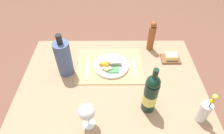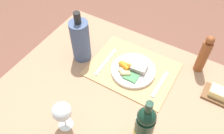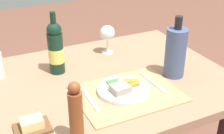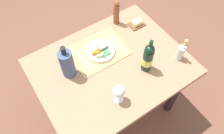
{
  "view_description": "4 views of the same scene",
  "coord_description": "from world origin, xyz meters",
  "px_view_note": "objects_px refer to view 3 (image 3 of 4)",
  "views": [
    {
      "loc": [
        0.0,
        0.74,
        1.65
      ],
      "look_at": [
        0.0,
        -0.06,
        0.84
      ],
      "focal_mm": 30.27,
      "sensor_mm": 36.0,
      "label": 1
    },
    {
      "loc": [
        -0.29,
        0.56,
        1.69
      ],
      "look_at": [
        0.09,
        -0.09,
        0.79
      ],
      "focal_mm": 37.06,
      "sensor_mm": 36.0,
      "label": 2
    },
    {
      "loc": [
        -0.54,
        -1.15,
        1.46
      ],
      "look_at": [
        -0.03,
        -0.1,
        0.85
      ],
      "focal_mm": 49.2,
      "sensor_mm": 36.0,
      "label": 3
    },
    {
      "loc": [
        0.52,
        0.78,
        2.11
      ],
      "look_at": [
        0.03,
        0.05,
        0.8
      ],
      "focal_mm": 35.24,
      "sensor_mm": 36.0,
      "label": 4
    }
  ],
  "objects_px": {
    "dinner_plate": "(124,89)",
    "pepper_mill": "(76,113)",
    "knife": "(152,82)",
    "dining_table": "(109,99)",
    "wine_bottle": "(56,49)",
    "wine_glass": "(107,33)",
    "fork": "(90,100)",
    "cooler_bottle": "(175,52)",
    "butter_dish": "(32,125)"
  },
  "relations": [
    {
      "from": "dining_table",
      "to": "wine_glass",
      "type": "relative_size",
      "value": 7.13
    },
    {
      "from": "dining_table",
      "to": "knife",
      "type": "xyz_separation_m",
      "value": [
        0.16,
        -0.14,
        0.13
      ]
    },
    {
      "from": "fork",
      "to": "wine_glass",
      "type": "distance_m",
      "value": 0.5
    },
    {
      "from": "knife",
      "to": "wine_glass",
      "type": "xyz_separation_m",
      "value": [
        -0.04,
        0.4,
        0.11
      ]
    },
    {
      "from": "knife",
      "to": "cooler_bottle",
      "type": "height_order",
      "value": "cooler_bottle"
    },
    {
      "from": "dining_table",
      "to": "pepper_mill",
      "type": "height_order",
      "value": "pepper_mill"
    },
    {
      "from": "dinner_plate",
      "to": "wine_glass",
      "type": "xyz_separation_m",
      "value": [
        0.11,
        0.41,
        0.09
      ]
    },
    {
      "from": "dining_table",
      "to": "pepper_mill",
      "type": "xyz_separation_m",
      "value": [
        -0.29,
        -0.35,
        0.23
      ]
    },
    {
      "from": "wine_glass",
      "to": "cooler_bottle",
      "type": "height_order",
      "value": "cooler_bottle"
    },
    {
      "from": "pepper_mill",
      "to": "fork",
      "type": "bearing_deg",
      "value": 56.75
    },
    {
      "from": "fork",
      "to": "butter_dish",
      "type": "xyz_separation_m",
      "value": [
        -0.26,
        -0.08,
        0.01
      ]
    },
    {
      "from": "wine_bottle",
      "to": "cooler_bottle",
      "type": "xyz_separation_m",
      "value": [
        0.49,
        -0.28,
        -0.0
      ]
    },
    {
      "from": "dining_table",
      "to": "knife",
      "type": "distance_m",
      "value": 0.25
    },
    {
      "from": "dining_table",
      "to": "butter_dish",
      "type": "relative_size",
      "value": 8.74
    },
    {
      "from": "fork",
      "to": "cooler_bottle",
      "type": "height_order",
      "value": "cooler_bottle"
    },
    {
      "from": "wine_bottle",
      "to": "pepper_mill",
      "type": "distance_m",
      "value": 0.52
    },
    {
      "from": "dinner_plate",
      "to": "fork",
      "type": "bearing_deg",
      "value": 179.4
    },
    {
      "from": "butter_dish",
      "to": "pepper_mill",
      "type": "relative_size",
      "value": 0.57
    },
    {
      "from": "dining_table",
      "to": "pepper_mill",
      "type": "distance_m",
      "value": 0.51
    },
    {
      "from": "fork",
      "to": "wine_bottle",
      "type": "distance_m",
      "value": 0.34
    },
    {
      "from": "dining_table",
      "to": "cooler_bottle",
      "type": "bearing_deg",
      "value": -21.03
    },
    {
      "from": "dinner_plate",
      "to": "wine_glass",
      "type": "bearing_deg",
      "value": 74.48
    },
    {
      "from": "dinner_plate",
      "to": "knife",
      "type": "xyz_separation_m",
      "value": [
        0.15,
        0.01,
        -0.01
      ]
    },
    {
      "from": "dining_table",
      "to": "butter_dish",
      "type": "xyz_separation_m",
      "value": [
        -0.41,
        -0.23,
        0.14
      ]
    },
    {
      "from": "dinner_plate",
      "to": "pepper_mill",
      "type": "height_order",
      "value": "pepper_mill"
    },
    {
      "from": "dinner_plate",
      "to": "cooler_bottle",
      "type": "xyz_separation_m",
      "value": [
        0.29,
        0.04,
        0.1
      ]
    },
    {
      "from": "fork",
      "to": "butter_dish",
      "type": "height_order",
      "value": "butter_dish"
    },
    {
      "from": "dining_table",
      "to": "pepper_mill",
      "type": "relative_size",
      "value": 4.94
    },
    {
      "from": "wine_glass",
      "to": "butter_dish",
      "type": "bearing_deg",
      "value": -137.31
    },
    {
      "from": "dinner_plate",
      "to": "knife",
      "type": "bearing_deg",
      "value": 4.72
    },
    {
      "from": "knife",
      "to": "butter_dish",
      "type": "height_order",
      "value": "butter_dish"
    },
    {
      "from": "wine_glass",
      "to": "pepper_mill",
      "type": "bearing_deg",
      "value": -123.37
    },
    {
      "from": "knife",
      "to": "wine_bottle",
      "type": "relative_size",
      "value": 0.69
    },
    {
      "from": "wine_bottle",
      "to": "butter_dish",
      "type": "height_order",
      "value": "wine_bottle"
    },
    {
      "from": "butter_dish",
      "to": "wine_glass",
      "type": "height_order",
      "value": "wine_glass"
    },
    {
      "from": "dining_table",
      "to": "dinner_plate",
      "type": "relative_size",
      "value": 4.95
    },
    {
      "from": "fork",
      "to": "wine_bottle",
      "type": "relative_size",
      "value": 0.59
    },
    {
      "from": "knife",
      "to": "wine_glass",
      "type": "height_order",
      "value": "wine_glass"
    },
    {
      "from": "wine_glass",
      "to": "pepper_mill",
      "type": "xyz_separation_m",
      "value": [
        -0.4,
        -0.61,
        -0.0
      ]
    },
    {
      "from": "dinner_plate",
      "to": "wine_glass",
      "type": "relative_size",
      "value": 1.44
    },
    {
      "from": "knife",
      "to": "cooler_bottle",
      "type": "xyz_separation_m",
      "value": [
        0.14,
        0.03,
        0.11
      ]
    },
    {
      "from": "dining_table",
      "to": "wine_bottle",
      "type": "xyz_separation_m",
      "value": [
        -0.2,
        0.16,
        0.24
      ]
    },
    {
      "from": "dining_table",
      "to": "butter_dish",
      "type": "bearing_deg",
      "value": -151.09
    },
    {
      "from": "fork",
      "to": "knife",
      "type": "bearing_deg",
      "value": 3.6
    },
    {
      "from": "knife",
      "to": "pepper_mill",
      "type": "distance_m",
      "value": 0.5
    },
    {
      "from": "dining_table",
      "to": "fork",
      "type": "bearing_deg",
      "value": -135.82
    },
    {
      "from": "knife",
      "to": "pepper_mill",
      "type": "xyz_separation_m",
      "value": [
        -0.44,
        -0.21,
        0.1
      ]
    },
    {
      "from": "fork",
      "to": "wine_glass",
      "type": "relative_size",
      "value": 1.13
    },
    {
      "from": "dinner_plate",
      "to": "pepper_mill",
      "type": "distance_m",
      "value": 0.36
    },
    {
      "from": "dinner_plate",
      "to": "cooler_bottle",
      "type": "relative_size",
      "value": 0.78
    }
  ]
}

